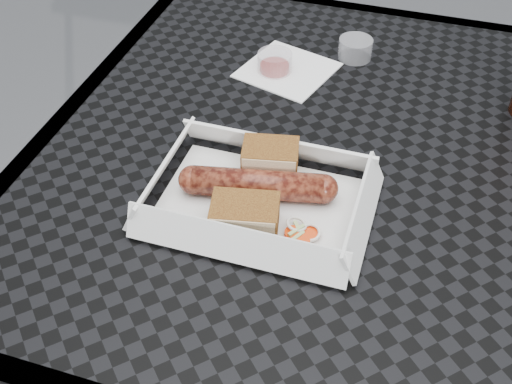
# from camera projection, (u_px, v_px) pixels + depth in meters

# --- Properties ---
(patio_table) EXTENTS (0.80, 0.80, 0.74)m
(patio_table) POSITION_uv_depth(u_px,v_px,m) (348.00, 200.00, 0.85)
(patio_table) COLOR black
(patio_table) RESTS_ON ground
(food_tray) EXTENTS (0.22, 0.15, 0.00)m
(food_tray) POSITION_uv_depth(u_px,v_px,m) (259.00, 204.00, 0.73)
(food_tray) COLOR white
(food_tray) RESTS_ON patio_table
(bratwurst) EXTENTS (0.18, 0.06, 0.03)m
(bratwurst) POSITION_uv_depth(u_px,v_px,m) (258.00, 184.00, 0.72)
(bratwurst) COLOR maroon
(bratwurst) RESTS_ON food_tray
(bread_near) EXTENTS (0.07, 0.06, 0.04)m
(bread_near) POSITION_uv_depth(u_px,v_px,m) (270.00, 160.00, 0.75)
(bread_near) COLOR brown
(bread_near) RESTS_ON food_tray
(bread_far) EXTENTS (0.08, 0.06, 0.04)m
(bread_far) POSITION_uv_depth(u_px,v_px,m) (245.00, 216.00, 0.69)
(bread_far) COLOR brown
(bread_far) RESTS_ON food_tray
(veg_garnish) EXTENTS (0.03, 0.03, 0.00)m
(veg_garnish) POSITION_uv_depth(u_px,v_px,m) (302.00, 235.00, 0.69)
(veg_garnish) COLOR #ED3C0A
(veg_garnish) RESTS_ON food_tray
(napkin) EXTENTS (0.15, 0.15, 0.00)m
(napkin) POSITION_uv_depth(u_px,v_px,m) (287.00, 70.00, 0.93)
(napkin) COLOR white
(napkin) RESTS_ON patio_table
(condiment_cup_sauce) EXTENTS (0.05, 0.05, 0.03)m
(condiment_cup_sauce) POSITION_uv_depth(u_px,v_px,m) (275.00, 63.00, 0.92)
(condiment_cup_sauce) COLOR maroon
(condiment_cup_sauce) RESTS_ON patio_table
(condiment_cup_empty) EXTENTS (0.05, 0.05, 0.03)m
(condiment_cup_empty) POSITION_uv_depth(u_px,v_px,m) (355.00, 49.00, 0.95)
(condiment_cup_empty) COLOR silver
(condiment_cup_empty) RESTS_ON patio_table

